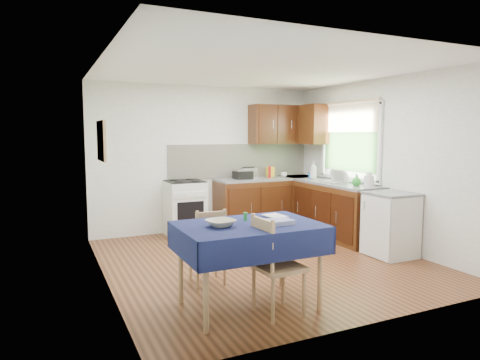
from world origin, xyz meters
name	(u,v)px	position (x,y,z in m)	size (l,w,h in m)	color
floor	(262,260)	(0.00, 0.00, 0.00)	(4.20, 4.20, 0.00)	#452412
ceiling	(263,69)	(0.00, 0.00, 2.50)	(4.00, 4.20, 0.02)	white
wall_back	(207,159)	(0.00, 2.10, 1.25)	(4.00, 0.02, 2.50)	silver
wall_front	(377,184)	(0.00, -2.10, 1.25)	(4.00, 0.02, 2.50)	silver
wall_left	(103,173)	(-2.00, 0.00, 1.25)	(0.02, 4.20, 2.50)	silver
wall_right	(381,163)	(2.00, 0.00, 1.25)	(0.02, 4.20, 2.50)	silver
base_cabinets	(298,207)	(1.36, 1.26, 0.43)	(1.90, 2.30, 0.86)	black
worktop_back	(267,179)	(1.05, 1.80, 0.88)	(1.90, 0.60, 0.04)	slate
worktop_right	(337,184)	(1.70, 0.65, 0.88)	(0.60, 1.70, 0.04)	slate
worktop_corner	(298,177)	(1.70, 1.80, 0.88)	(0.60, 0.60, 0.04)	slate
splashback	(241,161)	(0.65, 2.08, 1.20)	(2.70, 0.02, 0.60)	beige
upper_cabinets	(291,125)	(1.52, 1.80, 1.85)	(1.20, 0.85, 0.70)	black
stove	(185,208)	(-0.50, 1.80, 0.46)	(0.60, 0.61, 0.92)	white
window	(350,136)	(1.97, 0.70, 1.65)	(0.04, 1.48, 1.26)	#294E20
fridge	(391,225)	(1.70, -0.55, 0.44)	(0.58, 0.60, 0.89)	white
corkboard	(102,141)	(-1.97, 0.30, 1.60)	(0.04, 0.62, 0.47)	tan
dining_table	(249,235)	(-0.84, -1.30, 0.72)	(1.35, 0.92, 0.82)	#100E3A
chair_far	(208,244)	(-0.97, -0.54, 0.46)	(0.41, 0.41, 0.86)	tan
chair_near	(274,263)	(-0.70, -1.56, 0.50)	(0.44, 0.44, 0.94)	tan
toaster	(248,173)	(0.67, 1.79, 1.00)	(0.27, 0.17, 0.21)	silver
sandwich_press	(243,174)	(0.55, 1.78, 0.98)	(0.30, 0.26, 0.17)	black
sauce_bottle	(270,172)	(1.04, 1.71, 1.01)	(0.05, 0.05, 0.21)	red
yellow_packet	(270,172)	(1.18, 1.92, 0.99)	(0.13, 0.09, 0.18)	yellow
dish_rack	(339,181)	(1.72, 0.63, 0.92)	(0.44, 0.34, 0.21)	gray
kettle	(369,180)	(1.69, -0.10, 1.01)	(0.14, 0.14, 0.24)	white
cup	(284,175)	(1.36, 1.75, 0.95)	(0.11, 0.11, 0.09)	silver
soap_bottle_a	(313,170)	(1.68, 1.29, 1.05)	(0.12, 0.12, 0.31)	white
soap_bottle_b	(312,174)	(1.67, 1.32, 0.99)	(0.08, 0.08, 0.17)	blue
soap_bottle_c	(357,180)	(1.69, 0.16, 0.99)	(0.14, 0.14, 0.17)	#268C26
plate_bowl	(221,223)	(-1.12, -1.28, 0.85)	(0.26, 0.26, 0.06)	beige
book	(268,217)	(-0.53, -1.11, 0.83)	(0.18, 0.24, 0.02)	white
spice_jar	(245,216)	(-0.79, -1.13, 0.86)	(0.04, 0.04, 0.08)	#258A36
tea_towel	(280,222)	(-0.57, -1.43, 0.84)	(0.25, 0.19, 0.04)	#293898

